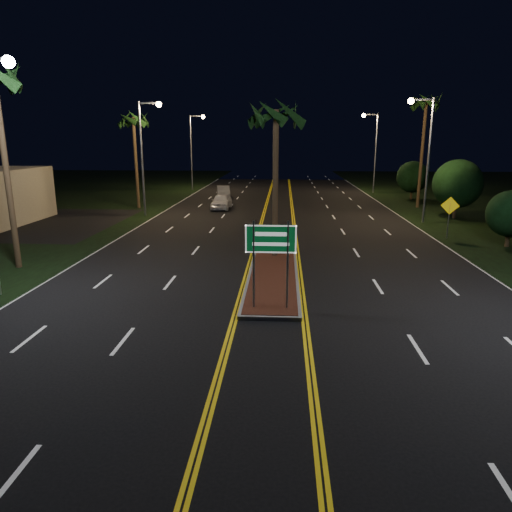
# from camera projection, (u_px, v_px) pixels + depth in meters

# --- Properties ---
(ground) EXTENTS (120.00, 120.00, 0.00)m
(ground) POSITION_uv_depth(u_px,v_px,m) (267.00, 345.00, 13.91)
(ground) COLOR black
(ground) RESTS_ON ground
(median_island) EXTENTS (2.25, 10.25, 0.17)m
(median_island) POSITION_uv_depth(u_px,v_px,m) (273.00, 276.00, 20.66)
(median_island) COLOR gray
(median_island) RESTS_ON ground
(highway_sign) EXTENTS (1.80, 0.08, 3.20)m
(highway_sign) POSITION_uv_depth(u_px,v_px,m) (271.00, 247.00, 16.02)
(highway_sign) COLOR gray
(highway_sign) RESTS_ON ground
(streetlight_left_mid) EXTENTS (1.91, 0.44, 9.00)m
(streetlight_left_mid) POSITION_uv_depth(u_px,v_px,m) (146.00, 145.00, 36.34)
(streetlight_left_mid) COLOR gray
(streetlight_left_mid) RESTS_ON ground
(streetlight_left_far) EXTENTS (1.91, 0.44, 9.00)m
(streetlight_left_far) POSITION_uv_depth(u_px,v_px,m) (194.00, 143.00, 55.69)
(streetlight_left_far) COLOR gray
(streetlight_left_far) RESTS_ON ground
(streetlight_right_mid) EXTENTS (1.91, 0.44, 9.00)m
(streetlight_right_mid) POSITION_uv_depth(u_px,v_px,m) (424.00, 146.00, 33.17)
(streetlight_right_mid) COLOR gray
(streetlight_right_mid) RESTS_ON ground
(streetlight_right_far) EXTENTS (1.91, 0.44, 9.00)m
(streetlight_right_far) POSITION_uv_depth(u_px,v_px,m) (373.00, 143.00, 52.51)
(streetlight_right_far) COLOR gray
(streetlight_right_far) RESTS_ON ground
(palm_median) EXTENTS (2.40, 2.40, 8.30)m
(palm_median) POSITION_uv_depth(u_px,v_px,m) (276.00, 114.00, 22.27)
(palm_median) COLOR #382819
(palm_median) RESTS_ON ground
(palm_left_far) EXTENTS (2.40, 2.40, 8.80)m
(palm_left_far) POSITION_uv_depth(u_px,v_px,m) (133.00, 120.00, 39.82)
(palm_left_far) COLOR #382819
(palm_left_far) RESTS_ON ground
(palm_right_far) EXTENTS (2.40, 2.40, 10.30)m
(palm_right_far) POSITION_uv_depth(u_px,v_px,m) (426.00, 104.00, 39.91)
(palm_right_far) COLOR #382819
(palm_right_far) RESTS_ON ground
(shrub_near) EXTENTS (2.70, 2.70, 3.30)m
(shrub_near) POSITION_uv_depth(u_px,v_px,m) (511.00, 214.00, 26.18)
(shrub_near) COLOR #382819
(shrub_near) RESTS_ON ground
(shrub_mid) EXTENTS (3.78, 3.78, 4.62)m
(shrub_mid) POSITION_uv_depth(u_px,v_px,m) (457.00, 184.00, 35.63)
(shrub_mid) COLOR #382819
(shrub_mid) RESTS_ON ground
(shrub_far) EXTENTS (3.24, 3.24, 3.96)m
(shrub_far) POSITION_uv_depth(u_px,v_px,m) (413.00, 177.00, 47.34)
(shrub_far) COLOR #382819
(shrub_far) RESTS_ON ground
(car_near) EXTENTS (2.11, 4.79, 1.59)m
(car_near) POSITION_uv_depth(u_px,v_px,m) (221.00, 200.00, 41.11)
(car_near) COLOR white
(car_near) RESTS_ON ground
(car_far) EXTENTS (2.60, 4.64, 1.46)m
(car_far) POSITION_uv_depth(u_px,v_px,m) (223.00, 191.00, 49.19)
(car_far) COLOR #B3B7BD
(car_far) RESTS_ON ground
(warning_sign) EXTENTS (1.05, 0.42, 2.64)m
(warning_sign) POSITION_uv_depth(u_px,v_px,m) (449.00, 211.00, 28.48)
(warning_sign) COLOR gray
(warning_sign) RESTS_ON ground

